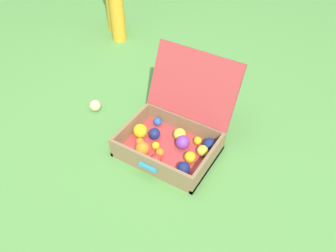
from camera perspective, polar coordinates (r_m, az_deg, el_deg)
name	(u,v)px	position (r m, az deg, el deg)	size (l,w,h in m)	color
ground_plane	(153,150)	(2.06, -2.39, -3.92)	(16.00, 16.00, 0.00)	#569342
open_suitcase	(174,132)	(2.01, 1.00, -1.02)	(0.53, 0.58, 0.49)	#B23838
stray_ball_on_grass	(95,105)	(2.35, -11.63, 3.26)	(0.08, 0.08, 0.08)	#D1B784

